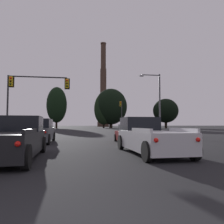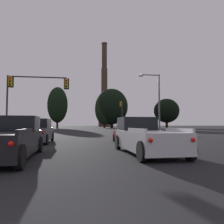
{
  "view_description": "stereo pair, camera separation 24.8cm",
  "coord_description": "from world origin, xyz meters",
  "px_view_note": "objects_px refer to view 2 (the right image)",
  "views": [
    {
      "loc": [
        -0.44,
        -2.31,
        1.41
      ],
      "look_at": [
        5.3,
        35.67,
        3.64
      ],
      "focal_mm": 35.0,
      "sensor_mm": 36.0,
      "label": 1
    },
    {
      "loc": [
        -0.19,
        -2.35,
        1.41
      ],
      "look_at": [
        5.3,
        35.67,
        3.64
      ],
      "focal_mm": 35.0,
      "sensor_mm": 36.0,
      "label": 2
    }
  ],
  "objects_px": {
    "suv_left_lane_front": "(37,131)",
    "traffic_light_overhead_left": "(28,90)",
    "pickup_truck_left_lane_second": "(9,139)",
    "hatchback_right_lane_front": "(127,134)",
    "traffic_light_far_right": "(121,111)",
    "smokestack": "(104,94)",
    "pickup_truck_right_lane_second": "(145,137)",
    "street_lamp": "(156,98)"
  },
  "relations": [
    {
      "from": "suv_left_lane_front",
      "to": "traffic_light_far_right",
      "type": "bearing_deg",
      "value": 66.16
    },
    {
      "from": "traffic_light_far_right",
      "to": "smokestack",
      "type": "bearing_deg",
      "value": 85.91
    },
    {
      "from": "traffic_light_overhead_left",
      "to": "smokestack",
      "type": "xyz_separation_m",
      "value": [
        21.99,
        125.75,
        17.94
      ]
    },
    {
      "from": "pickup_truck_right_lane_second",
      "to": "hatchback_right_lane_front",
      "type": "bearing_deg",
      "value": 83.84
    },
    {
      "from": "suv_left_lane_front",
      "to": "traffic_light_overhead_left",
      "type": "bearing_deg",
      "value": 107.63
    },
    {
      "from": "pickup_truck_right_lane_second",
      "to": "traffic_light_far_right",
      "type": "height_order",
      "value": "traffic_light_far_right"
    },
    {
      "from": "hatchback_right_lane_front",
      "to": "smokestack",
      "type": "relative_size",
      "value": 0.07
    },
    {
      "from": "suv_left_lane_front",
      "to": "street_lamp",
      "type": "distance_m",
      "value": 15.14
    },
    {
      "from": "suv_left_lane_front",
      "to": "pickup_truck_left_lane_second",
      "type": "xyz_separation_m",
      "value": [
        0.38,
        -7.99,
        -0.09
      ]
    },
    {
      "from": "suv_left_lane_front",
      "to": "traffic_light_far_right",
      "type": "xyz_separation_m",
      "value": [
        12.18,
        29.1,
        3.43
      ]
    },
    {
      "from": "pickup_truck_right_lane_second",
      "to": "hatchback_right_lane_front",
      "type": "distance_m",
      "value": 6.11
    },
    {
      "from": "hatchback_right_lane_front",
      "to": "street_lamp",
      "type": "height_order",
      "value": "street_lamp"
    },
    {
      "from": "suv_left_lane_front",
      "to": "traffic_light_overhead_left",
      "type": "height_order",
      "value": "traffic_light_overhead_left"
    },
    {
      "from": "traffic_light_overhead_left",
      "to": "street_lamp",
      "type": "bearing_deg",
      "value": 2.91
    },
    {
      "from": "traffic_light_far_right",
      "to": "smokestack",
      "type": "xyz_separation_m",
      "value": [
        7.42,
        103.68,
        18.82
      ]
    },
    {
      "from": "pickup_truck_right_lane_second",
      "to": "suv_left_lane_front",
      "type": "distance_m",
      "value": 9.64
    },
    {
      "from": "suv_left_lane_front",
      "to": "traffic_light_overhead_left",
      "type": "distance_m",
      "value": 8.59
    },
    {
      "from": "street_lamp",
      "to": "pickup_truck_right_lane_second",
      "type": "bearing_deg",
      "value": -111.64
    },
    {
      "from": "suv_left_lane_front",
      "to": "street_lamp",
      "type": "bearing_deg",
      "value": 30.97
    },
    {
      "from": "suv_left_lane_front",
      "to": "smokestack",
      "type": "relative_size",
      "value": 0.08
    },
    {
      "from": "traffic_light_far_right",
      "to": "smokestack",
      "type": "relative_size",
      "value": 0.11
    },
    {
      "from": "smokestack",
      "to": "suv_left_lane_front",
      "type": "bearing_deg",
      "value": -98.4
    },
    {
      "from": "suv_left_lane_front",
      "to": "hatchback_right_lane_front",
      "type": "bearing_deg",
      "value": -9.42
    },
    {
      "from": "street_lamp",
      "to": "smokestack",
      "type": "xyz_separation_m",
      "value": [
        7.19,
        125.0,
        18.43
      ]
    },
    {
      "from": "pickup_truck_left_lane_second",
      "to": "traffic_light_far_right",
      "type": "distance_m",
      "value": 39.08
    },
    {
      "from": "suv_left_lane_front",
      "to": "hatchback_right_lane_front",
      "type": "distance_m",
      "value": 7.02
    },
    {
      "from": "traffic_light_far_right",
      "to": "traffic_light_overhead_left",
      "type": "xyz_separation_m",
      "value": [
        -14.57,
        -22.07,
        0.88
      ]
    },
    {
      "from": "traffic_light_far_right",
      "to": "traffic_light_overhead_left",
      "type": "distance_m",
      "value": 26.46
    },
    {
      "from": "traffic_light_overhead_left",
      "to": "smokestack",
      "type": "relative_size",
      "value": 0.11
    },
    {
      "from": "traffic_light_overhead_left",
      "to": "street_lamp",
      "type": "xyz_separation_m",
      "value": [
        14.8,
        0.75,
        -0.49
      ]
    },
    {
      "from": "hatchback_right_lane_front",
      "to": "street_lamp",
      "type": "xyz_separation_m",
      "value": [
        5.47,
        8.8,
        4.05
      ]
    },
    {
      "from": "pickup_truck_left_lane_second",
      "to": "hatchback_right_lane_front",
      "type": "bearing_deg",
      "value": 44.13
    },
    {
      "from": "suv_left_lane_front",
      "to": "hatchback_right_lane_front",
      "type": "relative_size",
      "value": 1.19
    },
    {
      "from": "hatchback_right_lane_front",
      "to": "street_lamp",
      "type": "relative_size",
      "value": 0.54
    },
    {
      "from": "pickup_truck_right_lane_second",
      "to": "smokestack",
      "type": "xyz_separation_m",
      "value": [
        13.1,
        139.89,
        22.34
      ]
    },
    {
      "from": "suv_left_lane_front",
      "to": "traffic_light_overhead_left",
      "type": "xyz_separation_m",
      "value": [
        -2.39,
        7.03,
        4.3
      ]
    },
    {
      "from": "pickup_truck_left_lane_second",
      "to": "street_lamp",
      "type": "relative_size",
      "value": 0.73
    },
    {
      "from": "traffic_light_overhead_left",
      "to": "traffic_light_far_right",
      "type": "bearing_deg",
      "value": 56.56
    },
    {
      "from": "traffic_light_far_right",
      "to": "smokestack",
      "type": "distance_m",
      "value": 105.64
    },
    {
      "from": "pickup_truck_left_lane_second",
      "to": "traffic_light_far_right",
      "type": "height_order",
      "value": "traffic_light_far_right"
    },
    {
      "from": "pickup_truck_left_lane_second",
      "to": "traffic_light_far_right",
      "type": "xyz_separation_m",
      "value": [
        11.8,
        37.09,
        3.52
      ]
    },
    {
      "from": "hatchback_right_lane_front",
      "to": "smokestack",
      "type": "bearing_deg",
      "value": 86.36
    }
  ]
}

